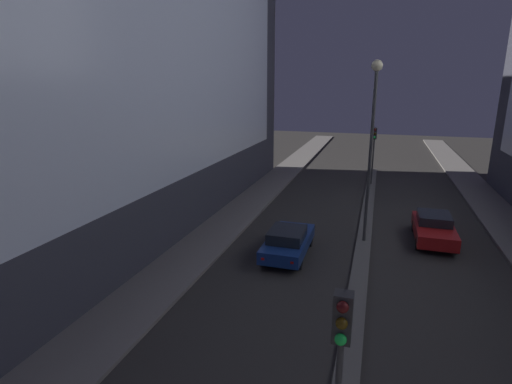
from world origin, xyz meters
The scene contains 7 objects.
building_left centered at (-12.08, 16.80, 9.73)m, with size 6.01×33.60×19.46m.
median_strip centered at (0.00, 18.63, 0.07)m, with size 0.73×35.26×0.15m.
traffic_light_near centered at (0.00, 3.38, 3.47)m, with size 0.32×0.42×4.53m.
traffic_light_mid centered at (0.00, 30.10, 3.47)m, with size 0.32×0.42×4.53m.
street_lamp centered at (0.00, 17.47, 6.15)m, with size 0.52×0.52×8.91m.
car_left_lane centered at (-3.43, 14.78, 0.73)m, with size 1.85×4.35×1.41m.
car_right_lane centered at (3.43, 18.77, 0.74)m, with size 1.87×4.24×1.43m.
Camera 1 is at (0.35, -2.61, 7.98)m, focal length 28.00 mm.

